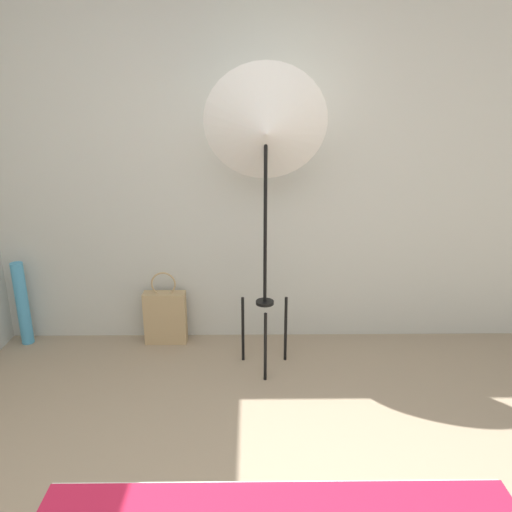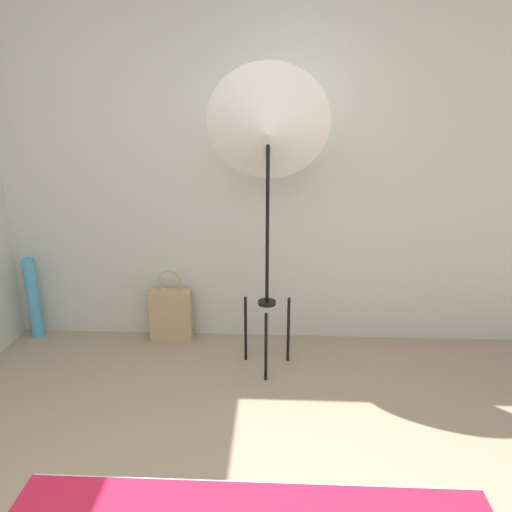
% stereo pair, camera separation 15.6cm
% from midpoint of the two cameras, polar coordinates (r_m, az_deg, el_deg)
% --- Properties ---
extents(wall_back, '(8.00, 0.05, 2.60)m').
position_cam_midpoint_polar(wall_back, '(3.46, -4.82, 10.81)').
color(wall_back, beige).
rests_on(wall_back, ground_plane).
extents(photo_umbrella, '(0.73, 0.39, 1.91)m').
position_cam_midpoint_polar(photo_umbrella, '(2.95, -0.44, 14.01)').
color(photo_umbrella, black).
rests_on(photo_umbrella, ground_plane).
extents(tote_bag, '(0.30, 0.11, 0.54)m').
position_cam_midpoint_polar(tote_bag, '(3.69, -11.52, -6.82)').
color(tote_bag, tan).
rests_on(tote_bag, ground_plane).
extents(paper_roll, '(0.09, 0.09, 0.61)m').
position_cam_midpoint_polar(paper_roll, '(3.97, -26.18, -4.93)').
color(paper_roll, '#4CA3D1').
rests_on(paper_roll, ground_plane).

